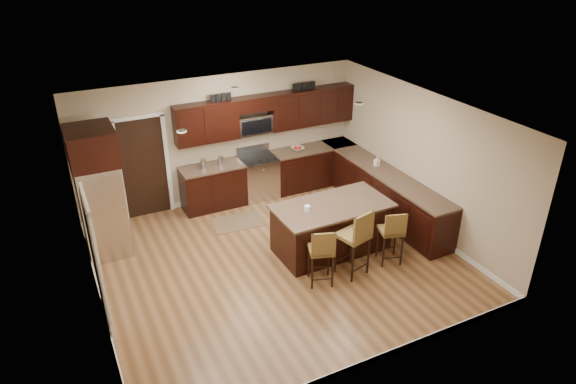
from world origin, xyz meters
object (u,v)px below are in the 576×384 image
island (331,229)px  stool_left (322,251)px  stool_right (392,231)px  range (258,177)px  stool_mid (357,236)px  refrigerator (99,191)px

island → stool_left: stool_left is taller
stool_left → stool_right: bearing=19.1°
island → stool_left: 1.10m
stool_left → island: bearing=70.2°
stool_left → stool_right: size_ratio=1.01×
range → stool_mid: bearing=-84.8°
range → stool_mid: size_ratio=0.91×
stool_mid → stool_right: 0.75m
refrigerator → range: bearing=12.9°
stool_left → stool_mid: (0.65, -0.01, 0.11)m
range → island: size_ratio=0.53×
island → stool_mid: stool_mid is taller
range → island: 2.55m
stool_mid → stool_right: bearing=-13.9°
range → refrigerator: (-3.30, -0.76, 0.74)m
island → refrigerator: refrigerator is taller
range → stool_mid: (0.31, -3.38, 0.29)m
stool_mid → refrigerator: size_ratio=0.52×
refrigerator → stool_mid: bearing=-36.0°
island → stool_right: 1.12m
island → stool_left: (-0.68, -0.84, 0.22)m
refrigerator → stool_right: bearing=-31.0°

